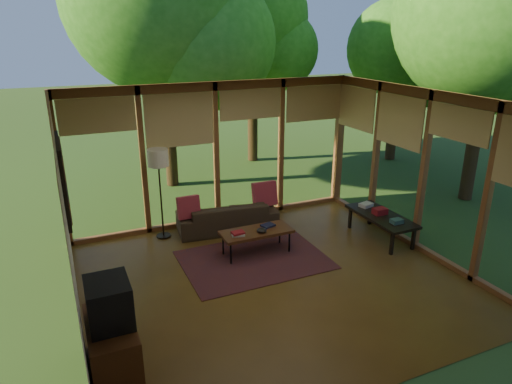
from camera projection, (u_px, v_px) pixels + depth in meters
name	position (u px, v px, depth m)	size (l,w,h in m)	color
floor	(273.00, 279.00, 6.94)	(5.50, 5.50, 0.00)	brown
ceiling	(276.00, 100.00, 6.03)	(5.50, 5.50, 0.00)	white
wall_left	(67.00, 228.00, 5.43)	(0.04, 5.00, 2.70)	silver
wall_front	(390.00, 279.00, 4.33)	(5.50, 0.04, 2.70)	silver
window_wall_back	(216.00, 154.00, 8.63)	(5.50, 0.12, 2.70)	brown
window_wall_right	(424.00, 173.00, 7.53)	(0.12, 5.00, 2.70)	brown
exterior_lawn	(373.00, 132.00, 16.88)	(40.00, 40.00, 0.00)	#2C491B
tree_ne	(251.00, 17.00, 12.02)	(3.01, 3.01, 5.40)	#392714
tree_se	(492.00, 11.00, 8.89)	(3.82, 3.82, 5.83)	#392714
tree_far	(396.00, 49.00, 12.26)	(2.62, 2.62, 4.41)	#392714
rug	(254.00, 260.00, 7.51)	(2.32, 1.64, 0.01)	maroon
sofa	(227.00, 216.00, 8.57)	(1.85, 0.72, 0.54)	#37291B
pillow_left	(189.00, 208.00, 8.14)	(0.40, 0.13, 0.40)	maroon
pillow_right	(265.00, 194.00, 8.70)	(0.46, 0.15, 0.46)	maroon
ct_book_lower	(238.00, 234.00, 7.41)	(0.21, 0.16, 0.03)	#B3ABA3
ct_book_upper	(238.00, 233.00, 7.40)	(0.20, 0.15, 0.03)	maroon
ct_book_side	(268.00, 225.00, 7.75)	(0.22, 0.16, 0.03)	black
ct_bowl	(262.00, 230.00, 7.51)	(0.16, 0.16, 0.07)	black
media_cabinet	(112.00, 346.00, 5.02)	(0.50, 1.00, 0.60)	#532C16
television	(109.00, 303.00, 4.84)	(0.45, 0.55, 0.50)	black
console_book_a	(397.00, 221.00, 7.79)	(0.20, 0.15, 0.07)	#2E514B
console_book_b	(380.00, 211.00, 8.17)	(0.24, 0.17, 0.11)	maroon
console_book_c	(366.00, 205.00, 8.52)	(0.24, 0.17, 0.07)	#B3ABA3
floor_lamp	(158.00, 163.00, 7.88)	(0.36, 0.36, 1.65)	black
coffee_table	(256.00, 232.00, 7.60)	(1.20, 0.50, 0.43)	#532C16
side_console	(381.00, 217.00, 8.16)	(0.60, 1.40, 0.46)	black
wall_painting	(63.00, 179.00, 6.58)	(0.06, 1.35, 1.15)	black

